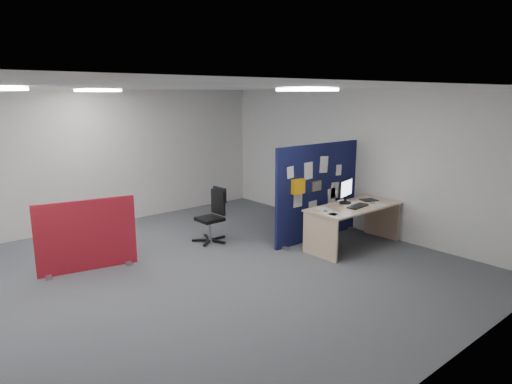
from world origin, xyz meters
TOP-DOWN VIEW (x-y plane):
  - floor at (0.00, 0.00)m, footprint 9.00×9.00m
  - ceiling at (0.00, 0.00)m, footprint 9.00×7.00m
  - wall_back at (0.00, 3.50)m, footprint 9.00×0.02m
  - wall_front at (0.00, -3.50)m, footprint 9.00×0.02m
  - wall_right at (4.50, 0.00)m, footprint 0.02×7.00m
  - ceiling_lights at (0.33, 0.67)m, footprint 4.10×4.10m
  - navy_divider at (3.46, 0.04)m, footprint 2.12×0.30m
  - main_desk at (3.58, -0.63)m, footprint 1.77×0.79m
  - monitor_main at (3.61, -0.47)m, footprint 0.48×0.20m
  - keyboard at (3.57, -0.77)m, footprint 0.47×0.24m
  - mouse at (3.94, -0.79)m, footprint 0.11×0.08m
  - paper_tray at (4.11, -0.60)m, footprint 0.33×0.29m
  - red_divider at (-0.33, 1.24)m, footprint 1.43×0.34m
  - office_chair at (1.93, 1.15)m, footprint 0.61×0.64m
  - desk_papers at (3.29, -0.69)m, footprint 1.40×0.84m

SIDE VIEW (x-z plane):
  - floor at x=0.00m, z-range 0.00..0.00m
  - red_divider at x=-0.33m, z-range -0.01..1.07m
  - office_chair at x=1.93m, z-range 0.07..1.02m
  - main_desk at x=3.58m, z-range 0.20..0.93m
  - desk_papers at x=3.29m, z-range 0.73..0.73m
  - paper_tray at x=4.11m, z-range 0.73..0.74m
  - keyboard at x=3.57m, z-range 0.73..0.75m
  - mouse at x=3.94m, z-range 0.73..0.76m
  - navy_divider at x=3.46m, z-range 0.00..1.75m
  - monitor_main at x=3.61m, z-range 0.75..1.18m
  - wall_back at x=0.00m, z-range 0.00..2.70m
  - wall_front at x=0.00m, z-range 0.00..2.70m
  - wall_right at x=4.50m, z-range 0.00..2.70m
  - ceiling_lights at x=0.33m, z-range 2.65..2.69m
  - ceiling at x=0.00m, z-range 2.69..2.71m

